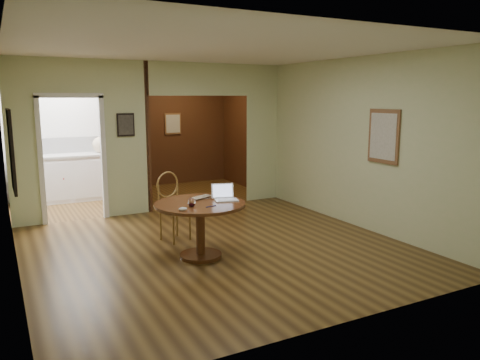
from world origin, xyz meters
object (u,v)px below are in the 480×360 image
dining_table (200,217)px  chair (172,202)px  open_laptop (224,195)px  closed_laptop (204,198)px

dining_table → chair: (-0.05, 0.93, 0.02)m
chair → dining_table: bearing=-105.1°
open_laptop → closed_laptop: (-0.22, 0.17, -0.05)m
open_laptop → chair: bearing=130.0°
open_laptop → closed_laptop: size_ratio=1.04×
dining_table → open_laptop: open_laptop is taller
dining_table → chair: chair is taller
chair → closed_laptop: chair is taller
dining_table → open_laptop: 0.44m
dining_table → closed_laptop: closed_laptop is taller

